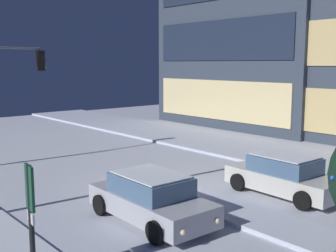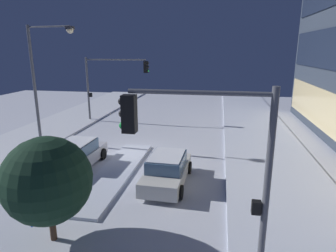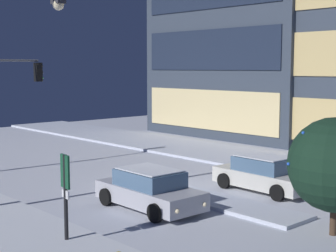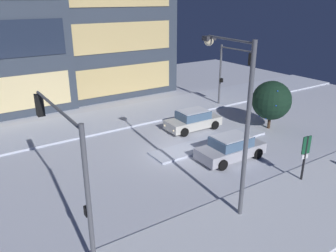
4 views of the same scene
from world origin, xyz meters
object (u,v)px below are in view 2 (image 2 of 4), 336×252
(traffic_light_corner_far_right, at_px, (207,153))
(decorated_tree_median, at_px, (47,180))
(traffic_light_corner_near_left, at_px, (112,77))
(street_lamp_arched, at_px, (44,68))
(car_near, at_px, (76,155))
(car_far, at_px, (167,170))

(traffic_light_corner_far_right, bearing_deg, decorated_tree_median, -9.39)
(traffic_light_corner_near_left, relative_size, street_lamp_arched, 0.74)
(traffic_light_corner_far_right, height_order, traffic_light_corner_near_left, traffic_light_corner_near_left)
(car_near, distance_m, traffic_light_corner_far_right, 10.71)
(traffic_light_corner_near_left, bearing_deg, traffic_light_corner_far_right, -62.42)
(street_lamp_arched, bearing_deg, decorated_tree_median, -51.92)
(traffic_light_corner_near_left, relative_size, decorated_tree_median, 1.58)
(car_far, bearing_deg, traffic_light_corner_near_left, 32.77)
(car_near, distance_m, decorated_tree_median, 6.73)
(car_near, xyz_separation_m, traffic_light_corner_near_left, (-10.68, -1.76, 3.33))
(car_far, height_order, traffic_light_corner_near_left, traffic_light_corner_near_left)
(car_near, bearing_deg, car_far, 79.11)
(car_near, bearing_deg, traffic_light_corner_near_left, -169.39)
(car_far, bearing_deg, car_near, 79.59)
(car_near, distance_m, car_far, 5.48)
(car_far, height_order, traffic_light_corner_far_right, traffic_light_corner_far_right)
(car_near, xyz_separation_m, traffic_light_corner_far_right, (7.01, 7.48, 3.12))
(decorated_tree_median, bearing_deg, traffic_light_corner_far_right, 80.61)
(car_near, distance_m, traffic_light_corner_near_left, 11.32)
(traffic_light_corner_near_left, bearing_deg, car_far, -58.95)
(street_lamp_arched, relative_size, decorated_tree_median, 2.15)
(traffic_light_corner_far_right, relative_size, decorated_tree_median, 1.51)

